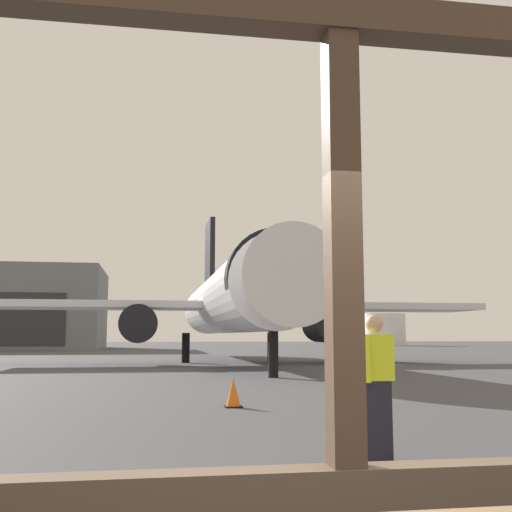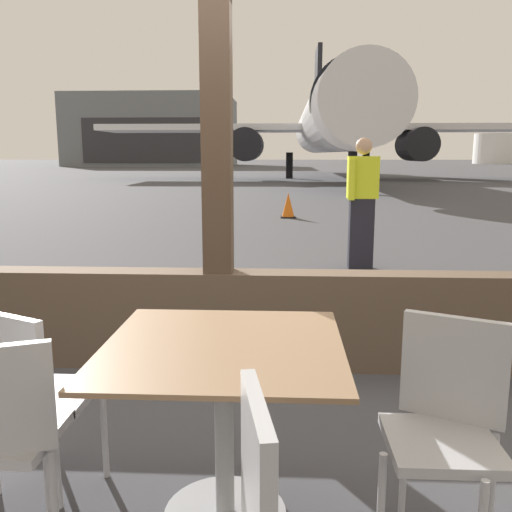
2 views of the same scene
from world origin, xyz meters
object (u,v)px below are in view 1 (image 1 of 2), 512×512
object	(u,v)px
fuel_storage_tank	(385,330)
airplane	(232,301)
ground_crew_worker	(376,385)
distant_hangar	(9,309)
traffic_cone	(233,393)

from	to	relation	value
fuel_storage_tank	airplane	bearing A→B (deg)	-118.23
ground_crew_worker	distant_hangar	distance (m)	70.20
airplane	fuel_storage_tank	world-z (taller)	airplane
airplane	ground_crew_worker	size ratio (longest dim) A/B	17.67
airplane	fuel_storage_tank	xyz separation A→B (m)	(30.59, 56.97, -0.98)
distant_hangar	traffic_cone	bearing A→B (deg)	-74.12
airplane	distant_hangar	size ratio (longest dim) A/B	1.48
distant_hangar	fuel_storage_tank	distance (m)	53.20
fuel_storage_tank	traffic_cone	bearing A→B (deg)	-113.19
traffic_cone	distant_hangar	world-z (taller)	distant_hangar
airplane	distant_hangar	bearing A→B (deg)	116.10
airplane	fuel_storage_tank	size ratio (longest dim) A/B	5.10
ground_crew_worker	fuel_storage_tank	distance (m)	89.52
airplane	distant_hangar	xyz separation A→B (m)	(-20.15, 41.12, 1.15)
traffic_cone	distant_hangar	distance (m)	64.23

